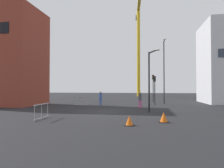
# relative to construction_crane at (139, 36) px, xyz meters

# --- Properties ---
(ground) EXTENTS (160.00, 160.00, 0.00)m
(ground) POSITION_rel_construction_crane_xyz_m (-1.63, -37.26, -16.53)
(ground) COLOR black
(construction_crane) EXTENTS (2.65, 20.02, 24.69)m
(construction_crane) POSITION_rel_construction_crane_xyz_m (0.00, 0.00, 0.00)
(construction_crane) COLOR gold
(construction_crane) RESTS_ON ground
(streetlamp_tall) EXTENTS (0.44, 1.90, 8.81)m
(streetlamp_tall) POSITION_rel_construction_crane_xyz_m (4.64, -26.79, -11.43)
(streetlamp_tall) COLOR black
(streetlamp_tall) RESTS_ON ground
(streetlamp_short) EXTENTS (0.95, 1.73, 5.47)m
(streetlamp_short) POSITION_rel_construction_crane_xyz_m (2.61, -37.29, -13.17)
(streetlamp_short) COLOR black
(streetlamp_short) RESTS_ON ground
(traffic_light_far) EXTENTS (0.38, 0.27, 3.77)m
(traffic_light_far) POSITION_rel_construction_crane_xyz_m (3.29, -28.62, -13.99)
(traffic_light_far) COLOR #232326
(traffic_light_far) RESTS_ON ground
(traffic_light_crosswalk) EXTENTS (0.34, 0.39, 4.29)m
(traffic_light_crosswalk) POSITION_rel_construction_crane_xyz_m (3.24, -23.20, -13.67)
(traffic_light_crosswalk) COLOR black
(traffic_light_crosswalk) RESTS_ON ground
(pedestrian_walking) EXTENTS (0.34, 0.34, 1.79)m
(pedestrian_walking) POSITION_rel_construction_crane_xyz_m (-3.70, -29.93, -15.49)
(pedestrian_walking) COLOR #33519E
(pedestrian_walking) RESTS_ON ground
(pedestrian_waiting) EXTENTS (0.34, 0.34, 1.80)m
(pedestrian_waiting) POSITION_rel_construction_crane_xyz_m (1.55, -33.22, -15.48)
(pedestrian_waiting) COLOR #D14C8C
(pedestrian_waiting) RESTS_ON ground
(safety_barrier_right_run) EXTENTS (1.89, 0.23, 1.08)m
(safety_barrier_right_run) POSITION_rel_construction_crane_xyz_m (-6.02, -31.29, -15.97)
(safety_barrier_right_run) COLOR #9EA0A5
(safety_barrier_right_run) RESTS_ON ground
(safety_barrier_left_run) EXTENTS (0.17, 2.17, 1.08)m
(safety_barrier_left_run) POSITION_rel_construction_crane_xyz_m (-4.94, -42.52, -15.97)
(safety_barrier_left_run) COLOR #9EA0A5
(safety_barrier_left_run) RESTS_ON ground
(traffic_cone_on_verge) EXTENTS (0.65, 0.65, 0.65)m
(traffic_cone_on_verge) POSITION_rel_construction_crane_xyz_m (3.36, -42.29, -16.23)
(traffic_cone_on_verge) COLOR black
(traffic_cone_on_verge) RESTS_ON ground
(traffic_cone_by_barrier) EXTENTS (0.57, 0.57, 0.58)m
(traffic_cone_by_barrier) POSITION_rel_construction_crane_xyz_m (1.30, -43.80, -16.27)
(traffic_cone_by_barrier) COLOR black
(traffic_cone_by_barrier) RESTS_ON ground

